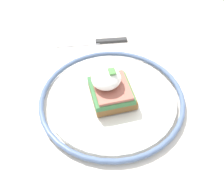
# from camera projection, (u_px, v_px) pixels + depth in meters

# --- Properties ---
(dining_table) EXTENTS (0.99, 0.80, 0.76)m
(dining_table) POSITION_uv_depth(u_px,v_px,m) (104.00, 126.00, 0.66)
(dining_table) COLOR beige
(dining_table) RESTS_ON ground_plane
(plate) EXTENTS (0.28, 0.28, 0.02)m
(plate) POSITION_uv_depth(u_px,v_px,m) (112.00, 99.00, 0.55)
(plate) COLOR silver
(plate) RESTS_ON dining_table
(sandwich) EXTENTS (0.12, 0.08, 0.07)m
(sandwich) POSITION_uv_depth(u_px,v_px,m) (111.00, 87.00, 0.52)
(sandwich) COLOR brown
(sandwich) RESTS_ON plate
(knife) EXTENTS (0.04, 0.17, 0.01)m
(knife) POSITION_uv_depth(u_px,v_px,m) (98.00, 42.00, 0.68)
(knife) COLOR #2D2D2D
(knife) RESTS_ON dining_table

